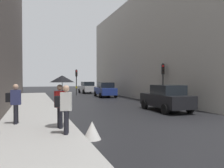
{
  "coord_description": "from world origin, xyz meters",
  "views": [
    {
      "loc": [
        -6.22,
        -8.31,
        2.14
      ],
      "look_at": [
        0.22,
        9.81,
        1.73
      ],
      "focal_mm": 35.96,
      "sensor_mm": 36.0,
      "label": 1
    }
  ],
  "objects_px": {
    "traffic_light_mid_street": "(163,76)",
    "car_blue_van": "(105,90)",
    "car_dark_suv": "(166,98)",
    "pedestrian_with_grey_backpack": "(15,101)",
    "pedestrian_with_black_backpack": "(65,106)",
    "warning_sign_triangle": "(92,130)",
    "car_white_compact": "(87,87)",
    "pedestrian_with_umbrella": "(61,87)",
    "traffic_light_far_median": "(76,77)"
  },
  "relations": [
    {
      "from": "pedestrian_with_black_backpack",
      "to": "warning_sign_triangle",
      "type": "xyz_separation_m",
      "value": [
        0.89,
        -0.47,
        -0.84
      ]
    },
    {
      "from": "car_blue_van",
      "to": "warning_sign_triangle",
      "type": "distance_m",
      "value": 19.03
    },
    {
      "from": "pedestrian_with_black_backpack",
      "to": "car_white_compact",
      "type": "bearing_deg",
      "value": 75.04
    },
    {
      "from": "traffic_light_far_median",
      "to": "pedestrian_with_black_backpack",
      "type": "relative_size",
      "value": 1.97
    },
    {
      "from": "traffic_light_far_median",
      "to": "pedestrian_with_black_backpack",
      "type": "bearing_deg",
      "value": -101.58
    },
    {
      "from": "pedestrian_with_umbrella",
      "to": "car_blue_van",
      "type": "bearing_deg",
      "value": 66.49
    },
    {
      "from": "traffic_light_mid_street",
      "to": "car_blue_van",
      "type": "xyz_separation_m",
      "value": [
        -2.17,
        9.24,
        -1.54
      ]
    },
    {
      "from": "car_dark_suv",
      "to": "car_blue_van",
      "type": "xyz_separation_m",
      "value": [
        -0.22,
        12.73,
        0.0
      ]
    },
    {
      "from": "traffic_light_mid_street",
      "to": "car_white_compact",
      "type": "xyz_separation_m",
      "value": [
        -2.47,
        17.38,
        -1.54
      ]
    },
    {
      "from": "car_white_compact",
      "to": "pedestrian_with_umbrella",
      "type": "relative_size",
      "value": 2.0
    },
    {
      "from": "car_dark_suv",
      "to": "pedestrian_with_grey_backpack",
      "type": "distance_m",
      "value": 9.47
    },
    {
      "from": "car_white_compact",
      "to": "pedestrian_with_grey_backpack",
      "type": "distance_m",
      "value": 24.6
    },
    {
      "from": "traffic_light_far_median",
      "to": "car_white_compact",
      "type": "distance_m",
      "value": 4.78
    },
    {
      "from": "traffic_light_mid_street",
      "to": "car_blue_van",
      "type": "relative_size",
      "value": 0.82
    },
    {
      "from": "car_white_compact",
      "to": "pedestrian_with_black_backpack",
      "type": "xyz_separation_m",
      "value": [
        -6.85,
        -25.64,
        0.29
      ]
    },
    {
      "from": "pedestrian_with_umbrella",
      "to": "car_white_compact",
      "type": "bearing_deg",
      "value": 74.44
    },
    {
      "from": "car_dark_suv",
      "to": "car_white_compact",
      "type": "height_order",
      "value": "same"
    },
    {
      "from": "traffic_light_far_median",
      "to": "pedestrian_with_umbrella",
      "type": "relative_size",
      "value": 1.63
    },
    {
      "from": "car_dark_suv",
      "to": "pedestrian_with_umbrella",
      "type": "xyz_separation_m",
      "value": [
        -7.36,
        -3.69,
        0.96
      ]
    },
    {
      "from": "car_white_compact",
      "to": "traffic_light_far_median",
      "type": "bearing_deg",
      "value": -121.75
    },
    {
      "from": "car_dark_suv",
      "to": "car_blue_van",
      "type": "relative_size",
      "value": 0.99
    },
    {
      "from": "traffic_light_far_median",
      "to": "warning_sign_triangle",
      "type": "relative_size",
      "value": 5.36
    },
    {
      "from": "traffic_light_far_median",
      "to": "car_blue_van",
      "type": "xyz_separation_m",
      "value": [
        2.69,
        -4.29,
        -1.53
      ]
    },
    {
      "from": "pedestrian_with_grey_backpack",
      "to": "pedestrian_with_umbrella",
      "type": "bearing_deg",
      "value": -39.76
    },
    {
      "from": "pedestrian_with_grey_backpack",
      "to": "warning_sign_triangle",
      "type": "distance_m",
      "value": 4.21
    },
    {
      "from": "car_white_compact",
      "to": "pedestrian_with_black_backpack",
      "type": "relative_size",
      "value": 2.41
    },
    {
      "from": "traffic_light_mid_street",
      "to": "warning_sign_triangle",
      "type": "distance_m",
      "value": 12.31
    },
    {
      "from": "traffic_light_far_median",
      "to": "pedestrian_with_umbrella",
      "type": "xyz_separation_m",
      "value": [
        -4.45,
        -20.7,
        -0.56
      ]
    },
    {
      "from": "car_dark_suv",
      "to": "warning_sign_triangle",
      "type": "distance_m",
      "value": 8.35
    },
    {
      "from": "car_dark_suv",
      "to": "warning_sign_triangle",
      "type": "relative_size",
      "value": 6.5
    },
    {
      "from": "pedestrian_with_black_backpack",
      "to": "warning_sign_triangle",
      "type": "relative_size",
      "value": 2.72
    },
    {
      "from": "traffic_light_far_median",
      "to": "warning_sign_triangle",
      "type": "distance_m",
      "value": 22.63
    },
    {
      "from": "car_blue_van",
      "to": "pedestrian_with_black_backpack",
      "type": "relative_size",
      "value": 2.41
    },
    {
      "from": "warning_sign_triangle",
      "to": "car_blue_van",
      "type": "bearing_deg",
      "value": 70.78
    },
    {
      "from": "traffic_light_mid_street",
      "to": "traffic_light_far_median",
      "type": "relative_size",
      "value": 1.01
    },
    {
      "from": "traffic_light_far_median",
      "to": "pedestrian_with_black_backpack",
      "type": "height_order",
      "value": "traffic_light_far_median"
    },
    {
      "from": "car_dark_suv",
      "to": "pedestrian_with_grey_backpack",
      "type": "xyz_separation_m",
      "value": [
        -9.22,
        -2.14,
        0.29
      ]
    },
    {
      "from": "traffic_light_mid_street",
      "to": "pedestrian_with_umbrella",
      "type": "xyz_separation_m",
      "value": [
        -9.31,
        -7.18,
        -0.58
      ]
    },
    {
      "from": "traffic_light_far_median",
      "to": "pedestrian_with_umbrella",
      "type": "bearing_deg",
      "value": -102.14
    },
    {
      "from": "traffic_light_mid_street",
      "to": "pedestrian_with_grey_backpack",
      "type": "bearing_deg",
      "value": -153.25
    },
    {
      "from": "car_dark_suv",
      "to": "car_blue_van",
      "type": "distance_m",
      "value": 12.73
    },
    {
      "from": "car_blue_van",
      "to": "car_white_compact",
      "type": "bearing_deg",
      "value": 92.12
    },
    {
      "from": "car_blue_van",
      "to": "pedestrian_with_grey_backpack",
      "type": "height_order",
      "value": "pedestrian_with_grey_backpack"
    },
    {
      "from": "pedestrian_with_umbrella",
      "to": "warning_sign_triangle",
      "type": "relative_size",
      "value": 3.29
    },
    {
      "from": "car_dark_suv",
      "to": "pedestrian_with_black_backpack",
      "type": "bearing_deg",
      "value": -147.11
    },
    {
      "from": "traffic_light_far_median",
      "to": "pedestrian_with_grey_backpack",
      "type": "distance_m",
      "value": 20.21
    },
    {
      "from": "car_dark_suv",
      "to": "pedestrian_with_grey_backpack",
      "type": "relative_size",
      "value": 2.39
    },
    {
      "from": "car_white_compact",
      "to": "pedestrian_with_grey_backpack",
      "type": "relative_size",
      "value": 2.41
    },
    {
      "from": "traffic_light_far_median",
      "to": "car_dark_suv",
      "type": "relative_size",
      "value": 0.82
    },
    {
      "from": "car_blue_van",
      "to": "pedestrian_with_umbrella",
      "type": "relative_size",
      "value": 2.0
    }
  ]
}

